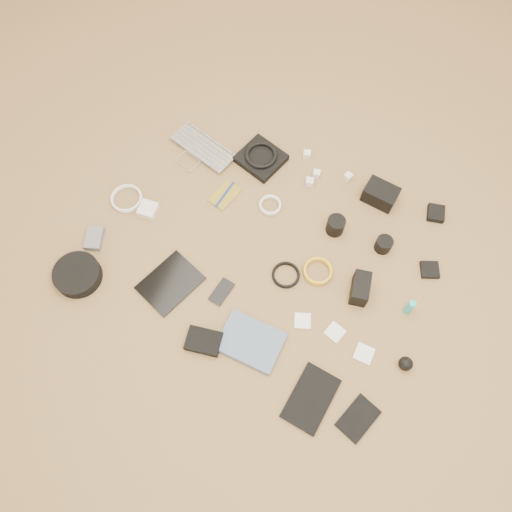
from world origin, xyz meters
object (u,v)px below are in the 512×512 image
at_px(paperback, 241,362).
at_px(phone, 222,292).
at_px(laptop, 196,154).
at_px(dslr_camera, 380,194).
at_px(tablet, 170,283).
at_px(headphone_case, 78,275).

bearing_deg(paperback, phone, 40.97).
bearing_deg(laptop, dslr_camera, 23.91).
bearing_deg(dslr_camera, laptop, -165.03).
distance_m(tablet, phone, 0.21).
distance_m(laptop, tablet, 0.62).
bearing_deg(headphone_case, phone, 16.67).
distance_m(laptop, paperback, 0.96).
distance_m(tablet, headphone_case, 0.37).
relative_size(dslr_camera, paperback, 0.60).
bearing_deg(paperback, headphone_case, 87.30).
bearing_deg(paperback, dslr_camera, -14.40).
height_order(tablet, phone, tablet).
bearing_deg(paperback, laptop, 37.86).
relative_size(phone, headphone_case, 0.59).
xyz_separation_m(headphone_case, paperback, (0.73, -0.06, -0.01)).
relative_size(headphone_case, paperback, 0.81).
height_order(dslr_camera, phone, dslr_camera).
xyz_separation_m(laptop, headphone_case, (-0.17, -0.71, 0.01)).
bearing_deg(phone, dslr_camera, 65.35).
xyz_separation_m(laptop, tablet, (0.17, -0.60, -0.01)).
xyz_separation_m(laptop, dslr_camera, (0.82, 0.10, 0.03)).
distance_m(phone, headphone_case, 0.57).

